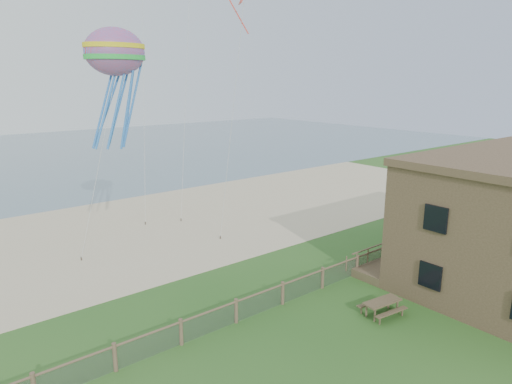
# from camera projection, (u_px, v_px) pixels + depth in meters

# --- Properties ---
(ground) EXTENTS (160.00, 160.00, 0.00)m
(ground) POSITION_uv_depth(u_px,v_px,m) (378.00, 357.00, 19.25)
(ground) COLOR #23501B
(ground) RESTS_ON ground
(sand_beach) EXTENTS (72.00, 20.00, 0.02)m
(sand_beach) POSITION_uv_depth(u_px,v_px,m) (146.00, 229.00, 35.89)
(sand_beach) COLOR #C7B38F
(sand_beach) RESTS_ON ground
(ocean) EXTENTS (160.00, 68.00, 0.02)m
(ocean) POSITION_uv_depth(u_px,v_px,m) (18.00, 157.00, 69.18)
(ocean) COLOR slate
(ocean) RESTS_ON ground
(chainlink_fence) EXTENTS (36.20, 0.20, 1.25)m
(chainlink_fence) POSITION_uv_depth(u_px,v_px,m) (283.00, 294.00, 23.66)
(chainlink_fence) COLOR brown
(chainlink_fence) RESTS_ON ground
(motel_deck) EXTENTS (15.00, 2.00, 0.50)m
(motel_deck) POSITION_uv_depth(u_px,v_px,m) (435.00, 249.00, 30.89)
(motel_deck) COLOR brown
(motel_deck) RESTS_ON ground
(picnic_table) EXTENTS (2.18, 1.75, 0.85)m
(picnic_table) POSITION_uv_depth(u_px,v_px,m) (382.00, 307.00, 22.60)
(picnic_table) COLOR brown
(picnic_table) RESTS_ON ground
(octopus_kite) EXTENTS (4.14, 3.54, 7.20)m
(octopus_kite) POSITION_uv_depth(u_px,v_px,m) (117.00, 86.00, 25.87)
(octopus_kite) COLOR #FF2831
(kite_red) EXTENTS (1.87, 1.62, 2.31)m
(kite_red) POSITION_uv_depth(u_px,v_px,m) (244.00, 6.00, 26.40)
(kite_red) COLOR red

